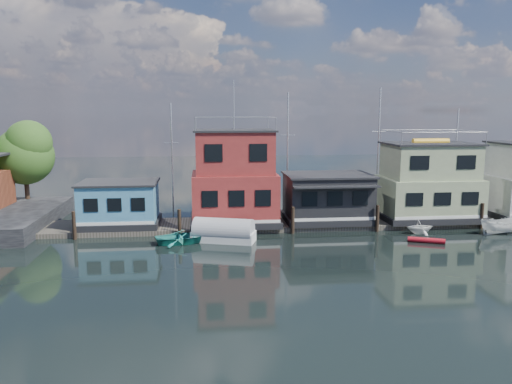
{
  "coord_description": "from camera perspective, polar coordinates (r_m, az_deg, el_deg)",
  "views": [
    {
      "loc": [
        -10.98,
        -29.35,
        9.8
      ],
      "look_at": [
        -6.68,
        12.0,
        3.0
      ],
      "focal_mm": 35.0,
      "sensor_mm": 36.0,
      "label": 1
    }
  ],
  "objects": [
    {
      "name": "dinghy_teal",
      "position": [
        37.84,
        -8.19,
        -5.12
      ],
      "size": [
        4.83,
        3.92,
        0.88
      ],
      "primitive_type": "imported",
      "rotation": [
        0.0,
        0.0,
        1.8
      ],
      "color": "teal",
      "rests_on": "ground"
    },
    {
      "name": "pilings",
      "position": [
        40.93,
        9.29,
        -3.11
      ],
      "size": [
        42.28,
        0.28,
        2.2
      ],
      "color": "#2D2116",
      "rests_on": "ground"
    },
    {
      "name": "red_kayak",
      "position": [
        39.65,
        18.89,
        -5.24
      ],
      "size": [
        2.62,
        1.37,
        0.39
      ],
      "primitive_type": "cylinder",
      "rotation": [
        0.0,
        1.57,
        -0.39
      ],
      "color": "#AE121E",
      "rests_on": "ground"
    },
    {
      "name": "houseboat_dark",
      "position": [
        43.27,
        8.16,
        -0.63
      ],
      "size": [
        7.4,
        6.1,
        4.06
      ],
      "color": "black",
      "rests_on": "dock"
    },
    {
      "name": "dinghy_white",
      "position": [
        42.29,
        18.21,
        -3.77
      ],
      "size": [
        2.33,
        2.04,
        1.17
      ],
      "primitive_type": "imported",
      "rotation": [
        0.0,
        0.0,
        1.63
      ],
      "color": "white",
      "rests_on": "ground"
    },
    {
      "name": "motorboat",
      "position": [
        44.55,
        26.25,
        -3.46
      ],
      "size": [
        3.73,
        1.59,
        1.41
      ],
      "primitive_type": "imported",
      "rotation": [
        0.0,
        0.0,
        1.63
      ],
      "color": "white",
      "rests_on": "ground"
    },
    {
      "name": "houseboat_red",
      "position": [
        41.81,
        -2.49,
        1.45
      ],
      "size": [
        7.4,
        5.9,
        11.86
      ],
      "color": "black",
      "rests_on": "dock"
    },
    {
      "name": "houseboat_green",
      "position": [
        46.13,
        19.1,
        0.99
      ],
      "size": [
        8.4,
        5.9,
        7.03
      ],
      "color": "black",
      "rests_on": "dock"
    },
    {
      "name": "ground",
      "position": [
        32.83,
        14.04,
        -8.36
      ],
      "size": [
        160.0,
        160.0,
        0.0
      ],
      "primitive_type": "plane",
      "color": "black",
      "rests_on": "ground"
    },
    {
      "name": "background_masts",
      "position": [
        50.07,
        12.43,
        4.21
      ],
      "size": [
        36.4,
        0.16,
        12.0
      ],
      "color": "silver",
      "rests_on": "ground"
    },
    {
      "name": "dock",
      "position": [
        43.84,
        8.73,
        -3.47
      ],
      "size": [
        48.0,
        5.0,
        0.4
      ],
      "primitive_type": "cube",
      "color": "#595147",
      "rests_on": "ground"
    },
    {
      "name": "tarp_runabout",
      "position": [
        37.88,
        -3.73,
        -4.61
      ],
      "size": [
        5.03,
        3.16,
        1.91
      ],
      "rotation": [
        0.0,
        0.0,
        -0.3
      ],
      "color": "silver",
      "rests_on": "ground"
    },
    {
      "name": "houseboat_blue",
      "position": [
        42.62,
        -15.33,
        -1.31
      ],
      "size": [
        6.4,
        4.9,
        3.66
      ],
      "color": "black",
      "rests_on": "dock"
    }
  ]
}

